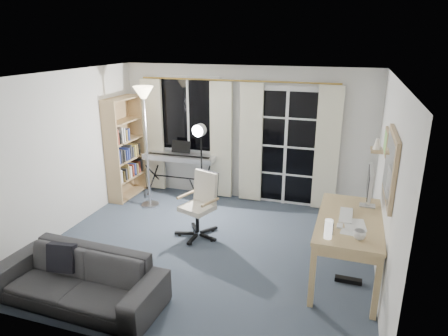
# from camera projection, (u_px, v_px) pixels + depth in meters

# --- Properties ---
(floor) EXTENTS (4.50, 4.00, 0.02)m
(floor) POSITION_uv_depth(u_px,v_px,m) (207.00, 249.00, 5.67)
(floor) COLOR #36424F
(floor) RESTS_ON ground
(window) EXTENTS (1.20, 0.08, 1.40)m
(window) POSITION_uv_depth(u_px,v_px,m) (189.00, 115.00, 7.28)
(window) COLOR white
(window) RESTS_ON floor
(french_door) EXTENTS (1.32, 0.09, 2.11)m
(french_door) POSITION_uv_depth(u_px,v_px,m) (286.00, 148.00, 6.91)
(french_door) COLOR white
(french_door) RESTS_ON floor
(curtains) EXTENTS (3.60, 0.07, 2.13)m
(curtains) POSITION_uv_depth(u_px,v_px,m) (235.00, 141.00, 7.06)
(curtains) COLOR gold
(curtains) RESTS_ON floor
(bookshelf) EXTENTS (0.32, 0.87, 1.85)m
(bookshelf) POSITION_uv_depth(u_px,v_px,m) (123.00, 151.00, 7.26)
(bookshelf) COLOR tan
(bookshelf) RESTS_ON floor
(torchiere_lamp) EXTENTS (0.38, 0.38, 2.10)m
(torchiere_lamp) POSITION_uv_depth(u_px,v_px,m) (145.00, 111.00, 6.57)
(torchiere_lamp) COLOR #B2B2B7
(torchiere_lamp) RESTS_ON floor
(keyboard_piano) EXTENTS (1.35, 0.67, 0.97)m
(keyboard_piano) POSITION_uv_depth(u_px,v_px,m) (179.00, 158.00, 7.30)
(keyboard_piano) COLOR black
(keyboard_piano) RESTS_ON floor
(studio_light) EXTENTS (0.31, 0.31, 1.56)m
(studio_light) POSITION_uv_depth(u_px,v_px,m) (200.00, 141.00, 6.47)
(studio_light) COLOR black
(studio_light) RESTS_ON floor
(office_chair) EXTENTS (0.67, 0.68, 0.97)m
(office_chair) POSITION_uv_depth(u_px,v_px,m) (202.00, 199.00, 5.92)
(office_chair) COLOR black
(office_chair) RESTS_ON floor
(desk) EXTENTS (0.77, 1.51, 0.80)m
(desk) POSITION_uv_depth(u_px,v_px,m) (349.00, 226.00, 4.77)
(desk) COLOR tan
(desk) RESTS_ON floor
(monitor) EXTENTS (0.19, 0.58, 0.50)m
(monitor) POSITION_uv_depth(u_px,v_px,m) (370.00, 184.00, 5.00)
(monitor) COLOR silver
(monitor) RESTS_ON desk
(desk_clutter) EXTENTS (0.48, 0.91, 1.01)m
(desk_clutter) POSITION_uv_depth(u_px,v_px,m) (342.00, 240.00, 4.60)
(desk_clutter) COLOR white
(desk_clutter) RESTS_ON desk
(mug) EXTENTS (0.13, 0.11, 0.13)m
(mug) POSITION_uv_depth(u_px,v_px,m) (360.00, 234.00, 4.24)
(mug) COLOR silver
(mug) RESTS_ON desk
(wall_mirror) EXTENTS (0.04, 0.94, 0.74)m
(wall_mirror) POSITION_uv_depth(u_px,v_px,m) (390.00, 167.00, 4.22)
(wall_mirror) COLOR tan
(wall_mirror) RESTS_ON floor
(framed_print) EXTENTS (0.03, 0.42, 0.32)m
(framed_print) POSITION_uv_depth(u_px,v_px,m) (386.00, 142.00, 5.02)
(framed_print) COLOR tan
(framed_print) RESTS_ON floor
(wall_shelf) EXTENTS (0.16, 0.30, 0.18)m
(wall_shelf) POSITION_uv_depth(u_px,v_px,m) (377.00, 146.00, 5.55)
(wall_shelf) COLOR tan
(wall_shelf) RESTS_ON floor
(sofa) EXTENTS (1.96, 0.63, 0.76)m
(sofa) POSITION_uv_depth(u_px,v_px,m) (77.00, 271.00, 4.43)
(sofa) COLOR #2D2C2F
(sofa) RESTS_ON floor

